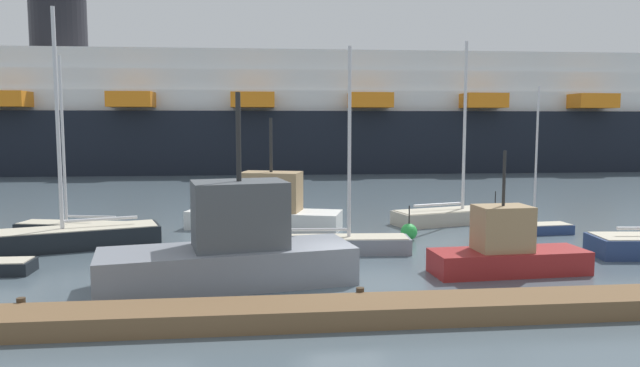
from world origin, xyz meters
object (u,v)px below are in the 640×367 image
sailboat_3 (75,225)px  fishing_boat_2 (267,209)px  channel_buoy_0 (495,208)px  sailboat_5 (527,227)px  fishing_boat_0 (232,249)px  fishing_boat_1 (507,250)px  sailboat_1 (76,235)px  sailboat_7 (338,242)px  cruise_ship (253,117)px  sailboat_6 (454,214)px

sailboat_3 → fishing_boat_2: bearing=-165.7°
sailboat_3 → channel_buoy_0: 23.97m
sailboat_5 → fishing_boat_0: bearing=-155.6°
fishing_boat_1 → fishing_boat_2: size_ratio=0.70×
sailboat_1 → fishing_boat_2: 9.37m
sailboat_7 → sailboat_5: bearing=21.5°
sailboat_3 → fishing_boat_1: sailboat_3 is taller
fishing_boat_1 → cruise_ship: 52.36m
sailboat_3 → fishing_boat_1: 20.86m
sailboat_1 → fishing_boat_0: 9.87m
sailboat_6 → channel_buoy_0: sailboat_6 is taller
fishing_boat_1 → fishing_boat_2: bearing=-53.0°
sailboat_6 → channel_buoy_0: 4.65m
fishing_boat_2 → cruise_ship: (-0.93, 41.01, 5.20)m
sailboat_3 → fishing_boat_2: size_ratio=1.06×
sailboat_7 → fishing_boat_1: 7.07m
sailboat_1 → cruise_ship: 45.85m
sailboat_5 → fishing_boat_2: (-12.96, 2.84, 0.71)m
channel_buoy_0 → sailboat_1: bearing=-161.6°
fishing_boat_0 → fishing_boat_1: size_ratio=1.53×
fishing_boat_0 → fishing_boat_2: fishing_boat_0 is taller
sailboat_3 → sailboat_5: (22.63, -2.62, -0.07)m
sailboat_3 → sailboat_7: bearing=168.0°
fishing_boat_0 → sailboat_3: bearing=117.6°
sailboat_6 → cruise_ship: size_ratio=0.08×
sailboat_1 → channel_buoy_0: sailboat_1 is taller
sailboat_3 → sailboat_1: bearing=120.3°
sailboat_1 → fishing_boat_1: sailboat_1 is taller
sailboat_5 → fishing_boat_2: size_ratio=0.88×
sailboat_1 → sailboat_7: bearing=151.6°
sailboat_6 → sailboat_7: sailboat_6 is taller
sailboat_5 → channel_buoy_0: (1.03, 6.49, -0.02)m
sailboat_1 → sailboat_7: size_ratio=1.20×
sailboat_6 → channel_buoy_0: size_ratio=7.10×
sailboat_5 → sailboat_6: bearing=121.9°
sailboat_1 → fishing_boat_1: bearing=142.5°
sailboat_3 → sailboat_6: (20.06, 0.92, 0.09)m
sailboat_1 → fishing_boat_2: sailboat_1 is taller
sailboat_3 → channel_buoy_0: bearing=-157.7°
sailboat_6 → fishing_boat_1: sailboat_6 is taller
sailboat_6 → sailboat_5: bearing=-69.4°
fishing_boat_0 → cruise_ship: cruise_ship is taller
sailboat_3 → sailboat_7: sailboat_3 is taller
sailboat_3 → sailboat_7: (12.58, -5.87, 0.05)m
sailboat_5 → sailboat_6: sailboat_6 is taller
sailboat_5 → channel_buoy_0: bearing=77.0°
cruise_ship → fishing_boat_2: bearing=-87.8°
sailboat_6 → fishing_boat_2: 10.43m
channel_buoy_0 → cruise_ship: bearing=111.8°
sailboat_5 → channel_buoy_0: size_ratio=5.23×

